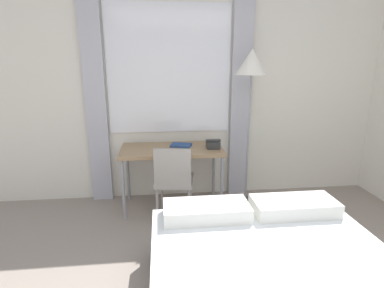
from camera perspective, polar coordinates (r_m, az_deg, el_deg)
The scene contains 6 objects.
wall_back_with_window at distance 3.73m, azimuth 0.21°, elevation 10.14°, with size 5.64×0.13×2.70m.
desk at distance 3.47m, azimuth -3.86°, elevation -1.76°, with size 1.17×0.59×0.73m.
desk_chair at distance 3.23m, azimuth -3.47°, elevation -6.47°, with size 0.46×0.46×0.85m.
standing_lamp at distance 3.45m, azimuth 11.22°, elevation 12.58°, with size 0.35×0.35×1.83m.
telephone at distance 3.45m, azimuth 4.03°, elevation -0.06°, with size 0.17×0.16×0.10m.
book at distance 3.53m, azimuth -2.10°, elevation -0.20°, with size 0.27×0.23×0.02m.
Camera 1 is at (-0.45, -1.00, 1.68)m, focal length 28.00 mm.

